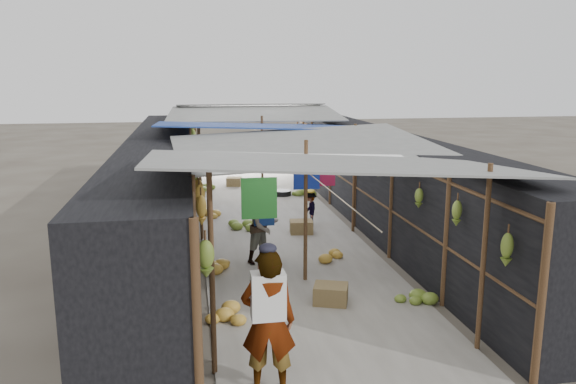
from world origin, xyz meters
TOP-DOWN VIEW (x-y plane):
  - ground at (0.00, 0.00)m, footprint 80.00×80.00m
  - aisle_slab at (0.00, 6.50)m, footprint 3.60×16.00m
  - stall_left at (-2.70, 6.50)m, footprint 1.40×15.00m
  - stall_right at (2.70, 6.50)m, footprint 1.40×15.00m
  - crate_near at (0.20, 1.87)m, footprint 0.66×0.60m
  - crate_mid at (0.54, 6.06)m, footprint 0.58×0.49m
  - crate_back at (-0.56, 12.15)m, footprint 0.56×0.50m
  - black_basin at (0.79, 10.37)m, footprint 0.58×0.58m
  - vendor_elderly at (-1.18, -0.50)m, footprint 0.70×0.52m
  - shopper_blue at (-0.60, 4.20)m, footprint 0.93×0.89m
  - vendor_seated at (0.90, 6.72)m, footprint 0.33×0.57m
  - market_canopy at (0.03, 6.83)m, footprint 5.62×15.20m
  - hanging_bananas at (-0.05, 6.49)m, footprint 3.96×14.24m
  - floor_bananas at (-0.57, 5.75)m, footprint 3.93×10.57m

SIDE VIEW (x-z plane):
  - ground at x=0.00m, z-range 0.00..0.00m
  - aisle_slab at x=0.00m, z-range 0.00..0.02m
  - black_basin at x=0.79m, z-range 0.00..0.17m
  - crate_back at x=-0.56m, z-range 0.00..0.31m
  - floor_bananas at x=-0.57m, z-range -0.02..0.34m
  - crate_mid at x=0.54m, z-range 0.00..0.32m
  - crate_near at x=0.20m, z-range 0.00..0.33m
  - vendor_seated at x=0.90m, z-range 0.00..0.88m
  - shopper_blue at x=-0.60m, z-range 0.00..1.51m
  - vendor_elderly at x=-1.18m, z-range 0.00..1.77m
  - stall_left at x=-2.70m, z-range 0.00..2.30m
  - stall_right at x=2.70m, z-range 0.00..2.30m
  - hanging_bananas at x=-0.05m, z-range 1.29..2.08m
  - market_canopy at x=0.03m, z-range 1.02..3.79m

